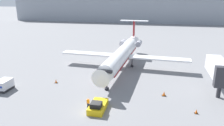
# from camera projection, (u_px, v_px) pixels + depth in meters

# --- Properties ---
(ground_plane) EXTENTS (600.00, 600.00, 0.00)m
(ground_plane) POSITION_uv_depth(u_px,v_px,m) (94.00, 110.00, 33.21)
(ground_plane) COLOR slate
(terminal_building) EXTENTS (180.00, 16.80, 16.09)m
(terminal_building) POSITION_uv_depth(u_px,v_px,m) (146.00, 10.00, 143.04)
(terminal_building) COLOR #8C939E
(terminal_building) RESTS_ON ground
(airplane_main) EXTENTS (31.17, 33.50, 9.73)m
(airplane_main) POSITION_uv_depth(u_px,v_px,m) (123.00, 54.00, 51.65)
(airplane_main) COLOR white
(airplane_main) RESTS_ON ground
(pushback_tug) EXTENTS (2.28, 4.44, 1.66)m
(pushback_tug) POSITION_uv_depth(u_px,v_px,m) (98.00, 106.00, 33.01)
(pushback_tug) COLOR yellow
(pushback_tug) RESTS_ON ground
(luggage_cart) EXTENTS (2.06, 3.03, 1.97)m
(luggage_cart) POSITION_uv_depth(u_px,v_px,m) (4.00, 85.00, 39.84)
(luggage_cart) COLOR #232326
(luggage_cart) RESTS_ON ground
(worker_near_tug) EXTENTS (0.40, 0.24, 1.65)m
(worker_near_tug) POSITION_uv_depth(u_px,v_px,m) (88.00, 103.00, 33.49)
(worker_near_tug) COLOR #232838
(worker_near_tug) RESTS_ON ground
(traffic_cone_left) EXTENTS (0.56, 0.56, 0.77)m
(traffic_cone_left) POSITION_uv_depth(u_px,v_px,m) (56.00, 81.00, 43.34)
(traffic_cone_left) COLOR black
(traffic_cone_left) RESTS_ON ground
(traffic_cone_right) EXTENTS (0.71, 0.71, 0.82)m
(traffic_cone_right) POSITION_uv_depth(u_px,v_px,m) (164.00, 94.00, 37.72)
(traffic_cone_right) COLOR black
(traffic_cone_right) RESTS_ON ground
(traffic_cone_mid) EXTENTS (0.52, 0.52, 0.69)m
(traffic_cone_mid) POSITION_uv_depth(u_px,v_px,m) (196.00, 111.00, 32.03)
(traffic_cone_mid) COLOR black
(traffic_cone_mid) RESTS_ON ground
(jet_bridge) EXTENTS (3.20, 9.63, 6.19)m
(jet_bridge) POSITION_uv_depth(u_px,v_px,m) (219.00, 70.00, 37.46)
(jet_bridge) COLOR #2D2D33
(jet_bridge) RESTS_ON ground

